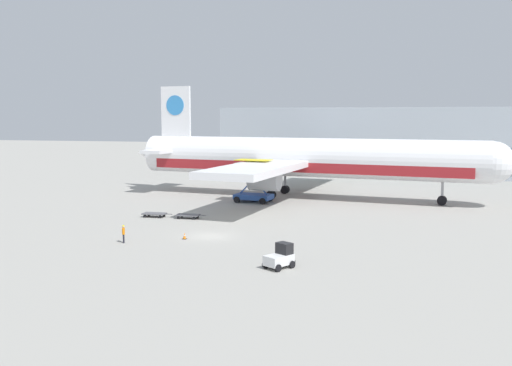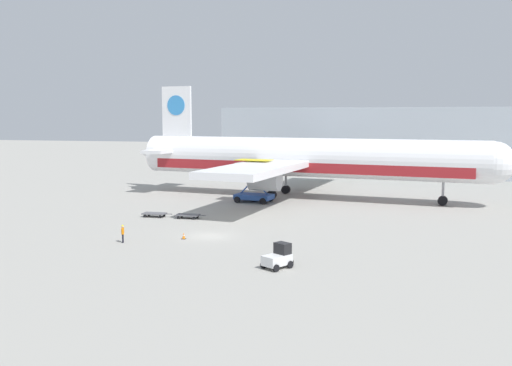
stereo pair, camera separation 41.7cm
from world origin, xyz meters
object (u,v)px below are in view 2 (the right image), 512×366
object	(u,v)px
airplane_main	(300,159)
scissor_lift_loader	(254,186)
baggage_tug_mid	(278,257)
traffic_cone_near	(184,236)
baggage_dolly_lead	(154,214)
baggage_dolly_second	(188,215)
ground_crew_near	(123,232)

from	to	relation	value
airplane_main	scissor_lift_loader	distance (m)	9.11
baggage_tug_mid	traffic_cone_near	bearing A→B (deg)	86.58
baggage_dolly_lead	traffic_cone_near	xyz separation A→B (m)	(8.07, -10.95, -0.07)
scissor_lift_loader	baggage_dolly_second	xyz separation A→B (m)	(-4.46, -14.62, -1.88)
scissor_lift_loader	baggage_dolly_lead	world-z (taller)	scissor_lift_loader
baggage_dolly_lead	airplane_main	bearing A→B (deg)	54.14
scissor_lift_loader	ground_crew_near	size ratio (longest dim) A/B	3.46
airplane_main	baggage_tug_mid	world-z (taller)	airplane_main
baggage_tug_mid	baggage_dolly_second	distance (m)	24.60
baggage_dolly_lead	baggage_dolly_second	distance (m)	4.33
airplane_main	traffic_cone_near	world-z (taller)	airplane_main
baggage_tug_mid	baggage_dolly_second	bearing A→B (deg)	70.91
baggage_tug_mid	traffic_cone_near	world-z (taller)	baggage_tug_mid
airplane_main	ground_crew_near	bearing A→B (deg)	-100.24
baggage_tug_mid	baggage_dolly_second	world-z (taller)	baggage_tug_mid
ground_crew_near	traffic_cone_near	world-z (taller)	ground_crew_near
airplane_main	baggage_dolly_lead	xyz separation A→B (m)	(-14.36, -20.89, -5.45)
airplane_main	scissor_lift_loader	size ratio (longest dim) A/B	9.52
baggage_dolly_second	traffic_cone_near	distance (m)	11.59
airplane_main	baggage_dolly_lead	distance (m)	25.93
baggage_dolly_lead	ground_crew_near	xyz separation A→B (m)	(2.96, -13.96, 0.65)
baggage_dolly_lead	baggage_dolly_second	bearing A→B (deg)	-1.12
airplane_main	ground_crew_near	distance (m)	36.98
scissor_lift_loader	traffic_cone_near	size ratio (longest dim) A/B	9.38
baggage_tug_mid	ground_crew_near	size ratio (longest dim) A/B	1.60
airplane_main	baggage_tug_mid	size ratio (longest dim) A/B	20.56
baggage_tug_mid	scissor_lift_loader	bearing A→B (deg)	50.32
baggage_tug_mid	airplane_main	bearing A→B (deg)	40.10
baggage_tug_mid	ground_crew_near	xyz separation A→B (m)	(-16.55, 5.37, 0.16)
airplane_main	baggage_dolly_lead	world-z (taller)	airplane_main
baggage_dolly_lead	ground_crew_near	distance (m)	14.29
ground_crew_near	traffic_cone_near	bearing A→B (deg)	-78.90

